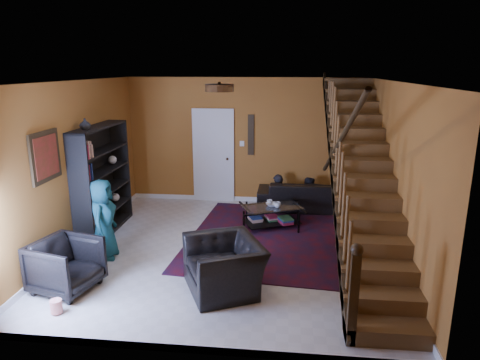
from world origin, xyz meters
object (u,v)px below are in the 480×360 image
object	(u,v)px
armchair_right	(224,266)
coffee_table	(272,215)
bookshelf	(103,182)
sofa	(308,195)
armchair_left	(66,265)

from	to	relation	value
armchair_right	coffee_table	size ratio (longest dim) A/B	0.87
coffee_table	armchair_right	bearing A→B (deg)	-102.98
bookshelf	sofa	size ratio (longest dim) A/B	0.93
bookshelf	armchair_left	world-z (taller)	bookshelf
sofa	armchair_right	world-z (taller)	armchair_right
sofa	armchair_right	size ratio (longest dim) A/B	1.98
coffee_table	bookshelf	bearing A→B (deg)	-169.99
sofa	armchair_right	xyz separation A→B (m)	(-1.31, -3.62, 0.04)
bookshelf	coffee_table	size ratio (longest dim) A/B	1.60
bookshelf	sofa	distance (m)	4.24
sofa	armchair_left	xyz separation A→B (m)	(-3.48, -3.87, 0.05)
sofa	armchair_left	world-z (taller)	armchair_left
coffee_table	armchair_left	bearing A→B (deg)	-135.23
bookshelf	armchair_left	xyz separation A→B (m)	(0.35, -2.17, -0.60)
armchair_right	armchair_left	bearing A→B (deg)	-108.23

